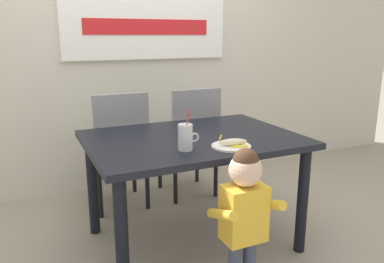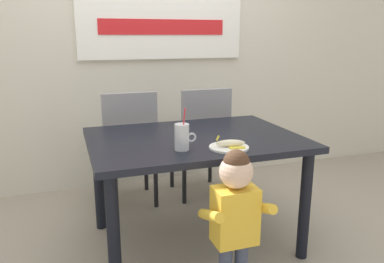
{
  "view_description": "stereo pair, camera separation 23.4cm",
  "coord_description": "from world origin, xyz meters",
  "px_view_note": "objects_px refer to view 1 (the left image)",
  "views": [
    {
      "loc": [
        -1.0,
        -2.16,
        1.38
      ],
      "look_at": [
        -0.05,
        -0.1,
        0.81
      ],
      "focal_mm": 35.77,
      "sensor_mm": 36.0,
      "label": 1
    },
    {
      "loc": [
        -0.78,
        -2.24,
        1.38
      ],
      "look_at": [
        -0.05,
        -0.1,
        0.81
      ],
      "focal_mm": 35.77,
      "sensor_mm": 36.0,
      "label": 2
    }
  ],
  "objects_px": {
    "milk_cup": "(186,139)",
    "peeled_banana": "(233,142)",
    "dining_table": "(193,151)",
    "toddler_standing": "(244,207)",
    "dining_chair_right": "(191,136)",
    "snack_plate": "(231,146)",
    "dining_chair_left": "(119,144)"
  },
  "relations": [
    {
      "from": "dining_table",
      "to": "toddler_standing",
      "type": "xyz_separation_m",
      "value": [
        0.0,
        -0.63,
        -0.12
      ]
    },
    {
      "from": "snack_plate",
      "to": "peeled_banana",
      "type": "relative_size",
      "value": 1.31
    },
    {
      "from": "toddler_standing",
      "to": "peeled_banana",
      "type": "relative_size",
      "value": 4.77
    },
    {
      "from": "toddler_standing",
      "to": "snack_plate",
      "type": "relative_size",
      "value": 3.64
    },
    {
      "from": "dining_table",
      "to": "toddler_standing",
      "type": "distance_m",
      "value": 0.64
    },
    {
      "from": "peeled_banana",
      "to": "toddler_standing",
      "type": "bearing_deg",
      "value": -109.54
    },
    {
      "from": "dining_table",
      "to": "dining_chair_right",
      "type": "distance_m",
      "value": 0.79
    },
    {
      "from": "dining_chair_left",
      "to": "peeled_banana",
      "type": "xyz_separation_m",
      "value": [
        0.42,
        -1.05,
        0.24
      ]
    },
    {
      "from": "dining_chair_right",
      "to": "peeled_banana",
      "type": "distance_m",
      "value": 1.08
    },
    {
      "from": "dining_chair_right",
      "to": "peeled_banana",
      "type": "xyz_separation_m",
      "value": [
        -0.2,
        -1.04,
        0.24
      ]
    },
    {
      "from": "peeled_banana",
      "to": "milk_cup",
      "type": "bearing_deg",
      "value": 165.26
    },
    {
      "from": "dining_chair_left",
      "to": "milk_cup",
      "type": "distance_m",
      "value": 1.02
    },
    {
      "from": "dining_table",
      "to": "milk_cup",
      "type": "distance_m",
      "value": 0.34
    },
    {
      "from": "dining_chair_right",
      "to": "milk_cup",
      "type": "distance_m",
      "value": 1.11
    },
    {
      "from": "dining_chair_left",
      "to": "snack_plate",
      "type": "distance_m",
      "value": 1.14
    },
    {
      "from": "milk_cup",
      "to": "peeled_banana",
      "type": "distance_m",
      "value": 0.28
    },
    {
      "from": "dining_table",
      "to": "dining_chair_right",
      "type": "relative_size",
      "value": 1.39
    },
    {
      "from": "dining_chair_left",
      "to": "milk_cup",
      "type": "bearing_deg",
      "value": 98.57
    },
    {
      "from": "dining_table",
      "to": "snack_plate",
      "type": "relative_size",
      "value": 5.8
    },
    {
      "from": "toddler_standing",
      "to": "peeled_banana",
      "type": "height_order",
      "value": "toddler_standing"
    },
    {
      "from": "peeled_banana",
      "to": "dining_chair_left",
      "type": "bearing_deg",
      "value": 111.73
    },
    {
      "from": "toddler_standing",
      "to": "dining_chair_left",
      "type": "bearing_deg",
      "value": 102.89
    },
    {
      "from": "milk_cup",
      "to": "peeled_banana",
      "type": "relative_size",
      "value": 1.42
    },
    {
      "from": "snack_plate",
      "to": "dining_chair_left",
      "type": "bearing_deg",
      "value": 111.56
    },
    {
      "from": "dining_chair_left",
      "to": "milk_cup",
      "type": "xyz_separation_m",
      "value": [
        0.15,
        -0.98,
        0.27
      ]
    },
    {
      "from": "dining_chair_left",
      "to": "dining_chair_right",
      "type": "relative_size",
      "value": 1.0
    },
    {
      "from": "dining_chair_left",
      "to": "peeled_banana",
      "type": "distance_m",
      "value": 1.15
    },
    {
      "from": "dining_table",
      "to": "milk_cup",
      "type": "relative_size",
      "value": 5.36
    },
    {
      "from": "dining_chair_right",
      "to": "dining_table",
      "type": "bearing_deg",
      "value": 66.37
    },
    {
      "from": "milk_cup",
      "to": "dining_table",
      "type": "bearing_deg",
      "value": 57.55
    },
    {
      "from": "dining_chair_left",
      "to": "toddler_standing",
      "type": "relative_size",
      "value": 1.15
    },
    {
      "from": "toddler_standing",
      "to": "snack_plate",
      "type": "xyz_separation_m",
      "value": [
        0.1,
        0.31,
        0.23
      ]
    }
  ]
}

